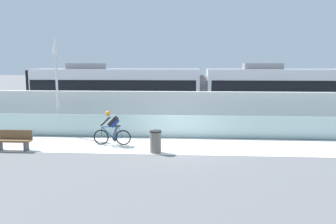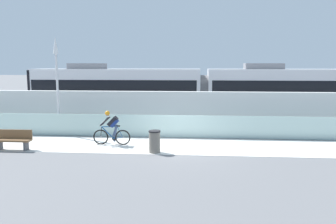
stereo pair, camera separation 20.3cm
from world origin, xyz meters
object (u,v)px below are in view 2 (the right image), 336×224
at_px(lamp_post_antenna, 57,73).
at_px(tram, 203,93).
at_px(bench, 13,139).
at_px(trash_bin, 155,142).
at_px(cyclist_on_bike, 112,128).

bearing_deg(lamp_post_antenna, tram, 30.93).
relative_size(lamp_post_antenna, bench, 3.25).
bearing_deg(tram, trash_bin, -105.59).
height_order(tram, lamp_post_antenna, lamp_post_antenna).
height_order(lamp_post_antenna, trash_bin, lamp_post_antenna).
bearing_deg(trash_bin, lamp_post_antenna, 148.67).
distance_m(tram, lamp_post_antenna, 9.25).
relative_size(cyclist_on_bike, trash_bin, 1.84).
relative_size(cyclist_on_bike, lamp_post_antenna, 0.34).
bearing_deg(cyclist_on_bike, bench, -162.55).
height_order(lamp_post_antenna, bench, lamp_post_antenna).
relative_size(tram, cyclist_on_bike, 12.75).
xyz_separation_m(tram, cyclist_on_bike, (-4.42, -6.85, -1.11)).
bearing_deg(bench, lamp_post_antenna, 79.07).
bearing_deg(bench, cyclist_on_bike, 17.45).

